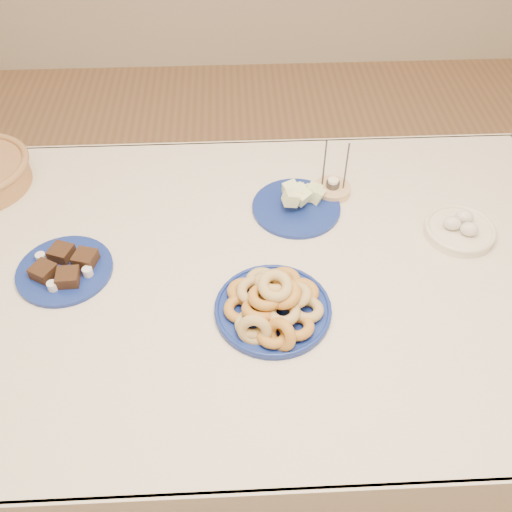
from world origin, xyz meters
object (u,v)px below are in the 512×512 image
at_px(brownie_plate, 65,268).
at_px(egg_bowl, 460,229).
at_px(dining_table, 255,297).
at_px(donut_platter, 273,305).
at_px(candle_holder, 332,188).
at_px(melon_plate, 298,202).

distance_m(brownie_plate, egg_bowl, 1.01).
bearing_deg(dining_table, donut_platter, -76.31).
height_order(candle_holder, egg_bowl, candle_holder).
relative_size(melon_plate, brownie_plate, 0.96).
relative_size(brownie_plate, egg_bowl, 1.18).
xyz_separation_m(donut_platter, candle_holder, (0.20, 0.43, -0.01)).
xyz_separation_m(melon_plate, brownie_plate, (-0.60, -0.21, -0.01)).
height_order(dining_table, candle_holder, candle_holder).
bearing_deg(egg_bowl, dining_table, -169.53).
bearing_deg(donut_platter, candle_holder, 65.13).
xyz_separation_m(donut_platter, melon_plate, (0.10, 0.37, -0.01)).
distance_m(melon_plate, candle_holder, 0.12).
xyz_separation_m(dining_table, egg_bowl, (0.54, 0.10, 0.13)).
bearing_deg(brownie_plate, candle_holder, 21.25).
bearing_deg(melon_plate, candle_holder, 31.11).
bearing_deg(candle_holder, brownie_plate, -158.75).
xyz_separation_m(dining_table, donut_platter, (0.03, -0.14, 0.14)).
relative_size(melon_plate, egg_bowl, 1.13).
bearing_deg(donut_platter, melon_plate, 75.39).
height_order(dining_table, egg_bowl, egg_bowl).
xyz_separation_m(dining_table, melon_plate, (0.13, 0.22, 0.13)).
bearing_deg(candle_holder, dining_table, -129.07).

